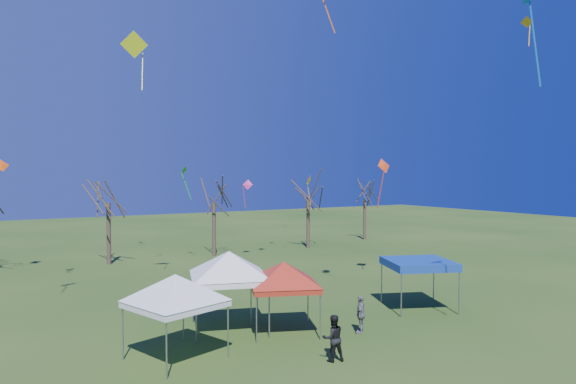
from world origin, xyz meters
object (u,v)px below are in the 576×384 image
(person_dark, at_px, (333,338))
(person_grey, at_px, (361,314))
(tent_blue, at_px, (419,264))
(tree_5, at_px, (365,185))
(tent_red, at_px, (284,267))
(tent_white_west, at_px, (175,280))
(tent_white_mid, at_px, (229,257))
(tree_3, at_px, (214,183))
(tree_2, at_px, (108,181))
(tree_4, at_px, (308,182))

(person_dark, height_order, person_grey, person_dark)
(tent_blue, distance_m, person_dark, 9.02)
(tree_5, distance_m, tent_red, 32.58)
(tent_white_west, xyz_separation_m, person_grey, (7.82, -1.07, -2.11))
(tree_5, bearing_deg, tent_white_mid, -139.41)
(tree_3, bearing_deg, person_grey, -96.57)
(tree_2, height_order, tent_white_mid, tree_2)
(tree_2, bearing_deg, person_dark, -83.53)
(person_dark, bearing_deg, person_grey, -130.03)
(tent_white_mid, bearing_deg, tree_3, 69.41)
(tree_4, distance_m, person_grey, 26.12)
(tent_white_mid, relative_size, person_dark, 2.54)
(tree_2, bearing_deg, tent_white_mid, -86.74)
(tent_white_west, distance_m, tent_blue, 12.96)
(tent_blue, bearing_deg, tent_red, 179.13)
(tree_5, distance_m, tent_blue, 27.76)
(tent_white_west, bearing_deg, tree_3, 64.25)
(tree_5, relative_size, person_dark, 4.38)
(tree_2, distance_m, tent_red, 21.66)
(tree_5, bearing_deg, tent_white_west, -139.95)
(tent_white_west, height_order, tent_red, tent_white_west)
(tent_white_mid, relative_size, tent_red, 1.17)
(tree_4, distance_m, tent_white_west, 29.41)
(tree_2, distance_m, tree_4, 17.73)
(tree_3, distance_m, tent_blue, 21.44)
(person_grey, bearing_deg, tent_blue, 155.20)
(tree_5, xyz_separation_m, tent_white_west, (-28.12, -23.63, -2.80))
(tree_3, distance_m, tree_5, 17.81)
(tent_white_west, bearing_deg, tent_red, 8.73)
(tent_white_west, bearing_deg, tent_white_mid, 35.48)
(tent_white_west, xyz_separation_m, tent_red, (5.08, 0.78, -0.09))
(tree_4, relative_size, person_grey, 4.82)
(tent_blue, xyz_separation_m, person_grey, (-5.11, -1.73, -1.45))
(tree_4, xyz_separation_m, tent_blue, (-6.82, -20.91, -3.79))
(tree_3, relative_size, tent_red, 2.13)
(tree_2, height_order, tent_white_west, tree_2)
(tree_4, xyz_separation_m, tree_5, (8.37, 2.06, -0.33))
(tree_3, relative_size, person_grey, 4.83)
(tree_4, height_order, tent_white_west, tree_4)
(tent_white_west, relative_size, tent_white_mid, 0.91)
(tent_blue, bearing_deg, tent_white_west, -177.07)
(tree_5, bearing_deg, person_grey, -129.42)
(tree_3, height_order, tent_blue, tree_3)
(tree_5, bearing_deg, tree_3, -173.48)
(tent_red, distance_m, tent_blue, 7.87)
(tree_5, relative_size, tent_blue, 1.82)
(tree_2, height_order, tree_4, tree_2)
(tent_white_mid, bearing_deg, tent_red, -37.25)
(tent_white_west, relative_size, person_grey, 2.40)
(tree_5, relative_size, tent_red, 2.01)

